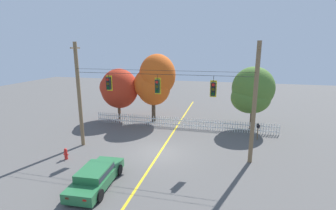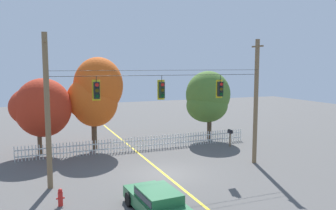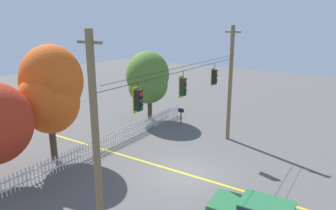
{
  "view_description": "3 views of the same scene",
  "coord_description": "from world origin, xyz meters",
  "px_view_note": "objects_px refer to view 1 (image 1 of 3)",
  "views": [
    {
      "loc": [
        4.56,
        -16.23,
        7.62
      ],
      "look_at": [
        0.39,
        1.0,
        3.44
      ],
      "focal_mm": 26.11,
      "sensor_mm": 36.0,
      "label": 1
    },
    {
      "loc": [
        -7.1,
        -18.42,
        6.37
      ],
      "look_at": [
        0.86,
        1.53,
        3.91
      ],
      "focal_mm": 36.78,
      "sensor_mm": 36.0,
      "label": 2
    },
    {
      "loc": [
        -13.75,
        -7.9,
        8.25
      ],
      "look_at": [
        0.3,
        1.22,
        3.74
      ],
      "focal_mm": 33.12,
      "sensor_mm": 36.0,
      "label": 3
    }
  ],
  "objects_px": {
    "traffic_signal_northbound_secondary": "(157,86)",
    "autumn_oak_far_east": "(253,91)",
    "traffic_signal_westbound_side": "(109,83)",
    "traffic_signal_eastbound_side": "(213,89)",
    "autumn_maple_near_fence": "(119,88)",
    "fire_hydrant": "(66,154)",
    "parked_car": "(96,176)",
    "autumn_maple_mid": "(154,81)",
    "roadside_mailbox": "(258,127)"
  },
  "relations": [
    {
      "from": "traffic_signal_eastbound_side",
      "to": "traffic_signal_northbound_secondary",
      "type": "bearing_deg",
      "value": 180.0
    },
    {
      "from": "autumn_maple_mid",
      "to": "autumn_oak_far_east",
      "type": "xyz_separation_m",
      "value": [
        9.64,
        0.01,
        -0.61
      ]
    },
    {
      "from": "autumn_maple_mid",
      "to": "roadside_mailbox",
      "type": "relative_size",
      "value": 5.08
    },
    {
      "from": "traffic_signal_eastbound_side",
      "to": "autumn_oak_far_east",
      "type": "bearing_deg",
      "value": 66.52
    },
    {
      "from": "parked_car",
      "to": "fire_hydrant",
      "type": "relative_size",
      "value": 5.45
    },
    {
      "from": "traffic_signal_northbound_secondary",
      "to": "fire_hydrant",
      "type": "xyz_separation_m",
      "value": [
        -5.94,
        -2.6,
        -4.59
      ]
    },
    {
      "from": "traffic_signal_westbound_side",
      "to": "autumn_maple_mid",
      "type": "bearing_deg",
      "value": 80.92
    },
    {
      "from": "traffic_signal_westbound_side",
      "to": "traffic_signal_eastbound_side",
      "type": "bearing_deg",
      "value": -0.0
    },
    {
      "from": "autumn_maple_mid",
      "to": "parked_car",
      "type": "xyz_separation_m",
      "value": [
        0.37,
        -12.69,
        -3.68
      ]
    },
    {
      "from": "parked_car",
      "to": "fire_hydrant",
      "type": "distance_m",
      "value": 4.57
    },
    {
      "from": "autumn_maple_mid",
      "to": "parked_car",
      "type": "bearing_deg",
      "value": -88.35
    },
    {
      "from": "autumn_oak_far_east",
      "to": "roadside_mailbox",
      "type": "xyz_separation_m",
      "value": [
        0.33,
        -3.06,
        -2.55
      ]
    },
    {
      "from": "autumn_maple_mid",
      "to": "roadside_mailbox",
      "type": "distance_m",
      "value": 10.9
    },
    {
      "from": "traffic_signal_eastbound_side",
      "to": "fire_hydrant",
      "type": "distance_m",
      "value": 11.1
    },
    {
      "from": "autumn_maple_mid",
      "to": "parked_car",
      "type": "relative_size",
      "value": 1.58
    },
    {
      "from": "roadside_mailbox",
      "to": "parked_car",
      "type": "bearing_deg",
      "value": -134.91
    },
    {
      "from": "traffic_signal_eastbound_side",
      "to": "traffic_signal_westbound_side",
      "type": "bearing_deg",
      "value": 180.0
    },
    {
      "from": "traffic_signal_eastbound_side",
      "to": "parked_car",
      "type": "bearing_deg",
      "value": -139.34
    },
    {
      "from": "autumn_oak_far_east",
      "to": "roadside_mailbox",
      "type": "distance_m",
      "value": 4.0
    },
    {
      "from": "autumn_oak_far_east",
      "to": "traffic_signal_westbound_side",
      "type": "bearing_deg",
      "value": -145.15
    },
    {
      "from": "autumn_maple_mid",
      "to": "roadside_mailbox",
      "type": "height_order",
      "value": "autumn_maple_mid"
    },
    {
      "from": "autumn_maple_near_fence",
      "to": "fire_hydrant",
      "type": "relative_size",
      "value": 6.75
    },
    {
      "from": "fire_hydrant",
      "to": "traffic_signal_eastbound_side",
      "type": "bearing_deg",
      "value": 14.9
    },
    {
      "from": "traffic_signal_westbound_side",
      "to": "traffic_signal_eastbound_side",
      "type": "distance_m",
      "value": 7.57
    },
    {
      "from": "autumn_maple_near_fence",
      "to": "parked_car",
      "type": "xyz_separation_m",
      "value": [
        4.24,
        -12.49,
        -2.84
      ]
    },
    {
      "from": "traffic_signal_westbound_side",
      "to": "roadside_mailbox",
      "type": "xyz_separation_m",
      "value": [
        11.18,
        4.49,
        -3.94
      ]
    },
    {
      "from": "traffic_signal_eastbound_side",
      "to": "fire_hydrant",
      "type": "xyz_separation_m",
      "value": [
        -9.79,
        -2.6,
        -4.54
      ]
    },
    {
      "from": "traffic_signal_northbound_secondary",
      "to": "autumn_maple_near_fence",
      "type": "distance_m",
      "value": 9.85
    },
    {
      "from": "autumn_maple_near_fence",
      "to": "autumn_maple_mid",
      "type": "relative_size",
      "value": 0.78
    },
    {
      "from": "autumn_oak_far_east",
      "to": "parked_car",
      "type": "bearing_deg",
      "value": -126.14
    },
    {
      "from": "traffic_signal_eastbound_side",
      "to": "autumn_oak_far_east",
      "type": "height_order",
      "value": "autumn_oak_far_east"
    },
    {
      "from": "traffic_signal_westbound_side",
      "to": "autumn_maple_near_fence",
      "type": "distance_m",
      "value": 7.98
    },
    {
      "from": "traffic_signal_eastbound_side",
      "to": "autumn_maple_mid",
      "type": "height_order",
      "value": "autumn_maple_mid"
    },
    {
      "from": "traffic_signal_westbound_side",
      "to": "parked_car",
      "type": "distance_m",
      "value": 6.99
    },
    {
      "from": "traffic_signal_eastbound_side",
      "to": "roadside_mailbox",
      "type": "bearing_deg",
      "value": 51.18
    },
    {
      "from": "traffic_signal_northbound_secondary",
      "to": "autumn_oak_far_east",
      "type": "xyz_separation_m",
      "value": [
        7.13,
        7.55,
        -1.32
      ]
    },
    {
      "from": "traffic_signal_northbound_secondary",
      "to": "autumn_oak_far_east",
      "type": "bearing_deg",
      "value": 46.65
    },
    {
      "from": "autumn_maple_near_fence",
      "to": "parked_car",
      "type": "bearing_deg",
      "value": -71.26
    },
    {
      "from": "traffic_signal_eastbound_side",
      "to": "fire_hydrant",
      "type": "height_order",
      "value": "traffic_signal_eastbound_side"
    },
    {
      "from": "autumn_oak_far_east",
      "to": "roadside_mailbox",
      "type": "bearing_deg",
      "value": -83.85
    },
    {
      "from": "autumn_maple_near_fence",
      "to": "fire_hydrant",
      "type": "xyz_separation_m",
      "value": [
        0.45,
        -9.95,
        -3.04
      ]
    },
    {
      "from": "traffic_signal_northbound_secondary",
      "to": "fire_hydrant",
      "type": "relative_size",
      "value": 1.74
    },
    {
      "from": "autumn_maple_near_fence",
      "to": "autumn_oak_far_east",
      "type": "relative_size",
      "value": 0.93
    },
    {
      "from": "traffic_signal_eastbound_side",
      "to": "parked_car",
      "type": "relative_size",
      "value": 0.32
    },
    {
      "from": "traffic_signal_northbound_secondary",
      "to": "fire_hydrant",
      "type": "bearing_deg",
      "value": -156.32
    },
    {
      "from": "roadside_mailbox",
      "to": "autumn_maple_mid",
      "type": "bearing_deg",
      "value": 162.95
    },
    {
      "from": "autumn_maple_near_fence",
      "to": "roadside_mailbox",
      "type": "xyz_separation_m",
      "value": [
        13.84,
        -2.86,
        -2.32
      ]
    },
    {
      "from": "autumn_maple_mid",
      "to": "autumn_oak_far_east",
      "type": "height_order",
      "value": "autumn_maple_mid"
    },
    {
      "from": "traffic_signal_westbound_side",
      "to": "traffic_signal_northbound_secondary",
      "type": "xyz_separation_m",
      "value": [
        3.72,
        0.0,
        -0.08
      ]
    },
    {
      "from": "autumn_maple_near_fence",
      "to": "autumn_maple_mid",
      "type": "distance_m",
      "value": 3.97
    }
  ]
}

